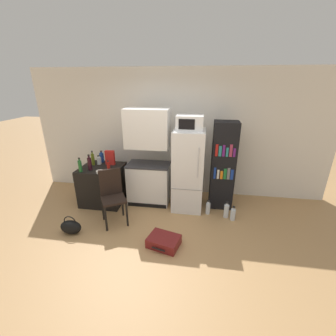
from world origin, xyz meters
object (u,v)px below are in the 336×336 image
bottle_green_tall (80,166)px  handbag (71,227)px  side_table (103,184)px  suitcase_large_flat (164,241)px  water_bottle_front (208,208)px  kitchen_hutch (148,161)px  microwave (190,123)px  bookshelf (223,166)px  bottle_ketchup_red (109,167)px  bottle_olive_oil (93,159)px  bowl (100,172)px  cereal_box (110,158)px  bottle_wine_dark (90,164)px  chair (112,192)px  refrigerator (188,170)px  water_bottle_back (233,214)px  bottle_blue_soda (102,157)px  water_bottle_middle (226,211)px  bottle_clear_short (99,160)px

bottle_green_tall → handbag: (0.17, -0.83, -0.78)m
side_table → suitcase_large_flat: (1.49, -1.20, -0.32)m
side_table → water_bottle_front: 2.21m
kitchen_hutch → water_bottle_front: 1.50m
microwave → bookshelf: bearing=12.0°
bottle_ketchup_red → bottle_olive_oil: bearing=148.2°
bottle_green_tall → bowl: size_ratio=1.87×
suitcase_large_flat → cereal_box: bearing=150.1°
bottle_olive_oil → water_bottle_front: 2.54m
kitchen_hutch → cereal_box: 0.82m
bottle_wine_dark → chair: (0.61, -0.46, -0.34)m
bottle_olive_oil → handbag: (0.10, -1.23, -0.79)m
refrigerator → bottle_olive_oil: size_ratio=5.27×
chair → bookshelf: bearing=-8.3°
water_bottle_back → handbag: bearing=-163.5°
bottle_green_tall → handbag: bearing=-78.4°
side_table → water_bottle_back: size_ratio=2.93×
bookshelf → water_bottle_back: 0.93m
bookshelf → water_bottle_front: 0.87m
cereal_box → side_table: bearing=-128.7°
bottle_green_tall → cereal_box: (0.42, 0.47, 0.03)m
water_bottle_front → bottle_blue_soda: bearing=168.7°
bowl → cereal_box: cereal_box is taller
bookshelf → water_bottle_back: size_ratio=6.15×
side_table → bowl: bowl is taller
bookshelf → bottle_blue_soda: bearing=177.9°
water_bottle_middle → water_bottle_front: bearing=168.5°
bottle_blue_soda → water_bottle_middle: size_ratio=0.76×
bottle_green_tall → cereal_box: 0.63m
water_bottle_front → water_bottle_back: bearing=-17.6°
bottle_olive_oil → bottle_wine_dark: (0.07, -0.28, 0.01)m
suitcase_large_flat → water_bottle_back: 1.45m
bottle_blue_soda → bottle_clear_short: size_ratio=1.30×
chair → bowl: bearing=103.8°
water_bottle_front → bookshelf: bearing=56.1°
refrigerator → chair: bearing=-151.4°
microwave → bottle_green_tall: 2.23m
cereal_box → handbag: 1.55m
refrigerator → bottle_wine_dark: 1.93m
bottle_green_tall → water_bottle_front: bearing=3.1°
bottle_clear_short → water_bottle_middle: 2.77m
bottle_green_tall → bottle_clear_short: bearing=69.3°
side_table → bookshelf: bookshelf is taller
microwave → bottle_olive_oil: bearing=178.9°
microwave → water_bottle_middle: microwave is taller
bottle_ketchup_red → water_bottle_front: size_ratio=0.72×
bottle_olive_oil → handbag: size_ratio=0.84×
bottle_blue_soda → bottle_green_tall: size_ratio=0.88×
refrigerator → bowl: bearing=-167.9°
bottle_clear_short → kitchen_hutch: bearing=-1.1°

